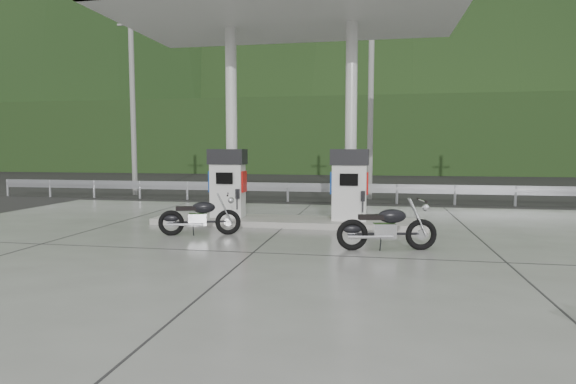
% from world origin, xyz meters
% --- Properties ---
extents(ground, '(160.00, 160.00, 0.00)m').
position_xyz_m(ground, '(0.00, 0.00, 0.00)').
color(ground, black).
rests_on(ground, ground).
extents(forecourt_apron, '(18.00, 14.00, 0.02)m').
position_xyz_m(forecourt_apron, '(0.00, 0.00, 0.01)').
color(forecourt_apron, slate).
rests_on(forecourt_apron, ground).
extents(pump_island, '(7.00, 1.40, 0.15)m').
position_xyz_m(pump_island, '(0.00, 2.50, 0.10)').
color(pump_island, '#9B9890').
rests_on(pump_island, forecourt_apron).
extents(gas_pump_left, '(0.95, 0.55, 1.80)m').
position_xyz_m(gas_pump_left, '(-1.60, 2.50, 1.07)').
color(gas_pump_left, silver).
rests_on(gas_pump_left, pump_island).
extents(gas_pump_right, '(0.95, 0.55, 1.80)m').
position_xyz_m(gas_pump_right, '(1.60, 2.50, 1.07)').
color(gas_pump_right, silver).
rests_on(gas_pump_right, pump_island).
extents(canopy_column_left, '(0.30, 0.30, 5.00)m').
position_xyz_m(canopy_column_left, '(-1.60, 2.90, 2.67)').
color(canopy_column_left, silver).
rests_on(canopy_column_left, pump_island).
extents(canopy_column_right, '(0.30, 0.30, 5.00)m').
position_xyz_m(canopy_column_right, '(1.60, 2.90, 2.67)').
color(canopy_column_right, silver).
rests_on(canopy_column_right, pump_island).
extents(canopy_roof, '(8.50, 5.00, 0.40)m').
position_xyz_m(canopy_roof, '(0.00, 2.50, 5.37)').
color(canopy_roof, silver).
rests_on(canopy_roof, canopy_column_left).
extents(guardrail, '(26.00, 0.16, 1.42)m').
position_xyz_m(guardrail, '(0.00, 8.00, 0.71)').
color(guardrail, '#989BA0').
rests_on(guardrail, ground).
extents(road, '(60.00, 7.00, 0.01)m').
position_xyz_m(road, '(0.00, 11.50, 0.00)').
color(road, black).
rests_on(road, ground).
extents(utility_pole_a, '(0.22, 0.22, 8.00)m').
position_xyz_m(utility_pole_a, '(-8.00, 9.50, 4.00)').
color(utility_pole_a, gray).
rests_on(utility_pole_a, ground).
extents(utility_pole_b, '(0.22, 0.22, 8.00)m').
position_xyz_m(utility_pole_b, '(2.00, 9.50, 4.00)').
color(utility_pole_b, gray).
rests_on(utility_pole_b, ground).
extents(tree_band, '(80.00, 6.00, 6.00)m').
position_xyz_m(tree_band, '(0.00, 30.00, 3.00)').
color(tree_band, black).
rests_on(tree_band, ground).
extents(forested_hills, '(100.00, 40.00, 140.00)m').
position_xyz_m(forested_hills, '(0.00, 60.00, 0.00)').
color(forested_hills, black).
rests_on(forested_hills, ground).
extents(motorcycle_left, '(1.82, 1.01, 0.82)m').
position_xyz_m(motorcycle_left, '(-1.67, 0.61, 0.43)').
color(motorcycle_left, black).
rests_on(motorcycle_left, forecourt_apron).
extents(motorcycle_right, '(1.90, 0.92, 0.86)m').
position_xyz_m(motorcycle_right, '(2.48, -0.28, 0.45)').
color(motorcycle_right, black).
rests_on(motorcycle_right, forecourt_apron).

